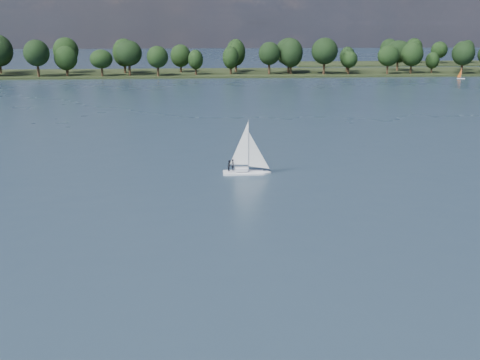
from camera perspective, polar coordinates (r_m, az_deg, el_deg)
ground at (r=122.86m, az=-5.03°, el=6.52°), size 700.00×700.00×0.00m
far_shore at (r=233.99m, az=-4.67°, el=11.22°), size 660.00×40.00×1.50m
sailboat at (r=76.54m, az=0.42°, el=2.31°), size 6.31×1.85×8.27m
dinghy_orange at (r=229.56m, az=22.52°, el=10.21°), size 2.93×1.63×4.42m
treeline at (r=229.81m, az=-6.05°, el=13.13°), size 562.98×73.53×18.17m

